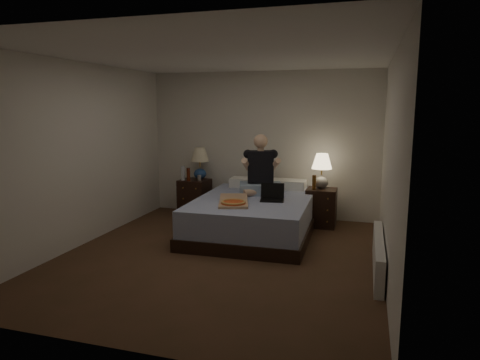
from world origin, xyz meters
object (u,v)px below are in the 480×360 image
(radiator, at_px, (378,255))
(lamp_left, at_px, (200,163))
(bed, at_px, (254,216))
(person, at_px, (261,164))
(water_bottle, at_px, (183,173))
(beer_bottle_right, at_px, (314,182))
(soda_can, at_px, (199,178))
(lamp_right, at_px, (322,171))
(nightstand_left, at_px, (195,197))
(beer_bottle_left, at_px, (188,174))
(nightstand_right, at_px, (321,208))
(pizza_box, at_px, (233,203))
(laptop, at_px, (272,193))

(radiator, bearing_deg, lamp_left, 146.74)
(bed, xyz_separation_m, person, (0.01, 0.37, 0.74))
(water_bottle, xyz_separation_m, radiator, (3.24, -1.77, -0.56))
(lamp_left, bearing_deg, beer_bottle_right, -7.88)
(soda_can, bearing_deg, lamp_left, 107.29)
(lamp_right, relative_size, water_bottle, 2.24)
(nightstand_left, distance_m, beer_bottle_left, 0.46)
(nightstand_right, height_order, pizza_box, pizza_box)
(nightstand_left, xyz_separation_m, lamp_right, (2.21, -0.06, 0.57))
(bed, xyz_separation_m, pizza_box, (-0.14, -0.57, 0.32))
(bed, bearing_deg, beer_bottle_left, 152.14)
(nightstand_right, xyz_separation_m, laptop, (-0.63, -0.83, 0.37))
(nightstand_right, xyz_separation_m, soda_can, (-2.10, 0.03, 0.38))
(water_bottle, height_order, pizza_box, water_bottle)
(person, height_order, laptop, person)
(water_bottle, bearing_deg, bed, -26.32)
(beer_bottle_right, height_order, pizza_box, beer_bottle_right)
(beer_bottle_left, xyz_separation_m, pizza_box, (1.20, -1.25, -0.16))
(beer_bottle_right, bearing_deg, person, -161.45)
(laptop, bearing_deg, person, 111.78)
(nightstand_right, height_order, water_bottle, water_bottle)
(soda_can, relative_size, person, 0.11)
(soda_can, relative_size, laptop, 0.29)
(radiator, bearing_deg, nightstand_right, 115.53)
(water_bottle, distance_m, laptop, 1.96)
(nightstand_right, xyz_separation_m, lamp_right, (-0.02, 0.05, 0.58))
(beer_bottle_left, height_order, beer_bottle_right, beer_bottle_left)
(lamp_left, height_order, pizza_box, lamp_left)
(beer_bottle_right, distance_m, person, 0.90)
(water_bottle, relative_size, beer_bottle_right, 1.09)
(lamp_right, distance_m, pizza_box, 1.73)
(beer_bottle_right, xyz_separation_m, radiator, (0.96, -1.69, -0.52))
(soda_can, xyz_separation_m, radiator, (2.95, -1.80, -0.48))
(lamp_right, bearing_deg, bed, -139.88)
(lamp_left, bearing_deg, nightstand_left, -128.18)
(soda_can, height_order, beer_bottle_right, beer_bottle_right)
(nightstand_right, height_order, beer_bottle_left, beer_bottle_left)
(laptop, distance_m, radiator, 1.81)
(lamp_left, distance_m, person, 1.36)
(water_bottle, height_order, beer_bottle_right, water_bottle)
(radiator, bearing_deg, soda_can, 148.62)
(water_bottle, xyz_separation_m, laptop, (1.77, -0.83, -0.09))
(lamp_left, bearing_deg, nightstand_right, -5.36)
(nightstand_left, bearing_deg, laptop, -25.58)
(bed, xyz_separation_m, beer_bottle_left, (-1.35, 0.68, 0.47))
(nightstand_left, bearing_deg, lamp_left, 56.63)
(beer_bottle_left, relative_size, laptop, 0.68)
(beer_bottle_right, bearing_deg, nightstand_left, 174.82)
(lamp_right, bearing_deg, pizza_box, -128.26)
(beer_bottle_right, xyz_separation_m, person, (-0.80, -0.27, 0.29))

